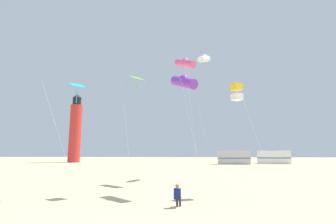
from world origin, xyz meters
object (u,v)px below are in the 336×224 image
Objects in this scene: kite_diamond_lime at (136,82)px; kite_tube_rainbow at (185,63)px; lighthouse_distant at (75,130)px; rv_van_silver at (234,157)px; kite_diamond_cyan at (76,89)px; rv_van_white at (274,157)px; kite_box_gold at (237,92)px; kite_tube_white at (204,59)px; kite_flyer_standing at (178,195)px; kite_tube_violet at (184,82)px.

kite_tube_rainbow is (3.49, 6.26, 3.57)m from kite_diamond_lime.
rv_van_silver is (36.89, -6.04, -6.45)m from lighthouse_distant.
lighthouse_distant is (-26.52, 36.69, -3.26)m from kite_tube_rainbow.
kite_diamond_lime is at bearing 17.18° from kite_diamond_cyan.
kite_tube_rainbow is at bearing -117.74° from rv_van_white.
kite_diamond_lime is 1.10× the size of kite_box_gold.
rv_van_white is (45.84, -3.89, -6.45)m from lighthouse_distant.
kite_diamond_cyan is 1.11× the size of rv_van_silver.
kite_flyer_standing is at bearing -101.41° from kite_tube_white.
kite_box_gold reaches higher than kite_flyer_standing.
kite_tube_violet is at bearing 3.58° from kite_diamond_lime.
kite_tube_violet is at bearing 176.27° from kite_box_gold.
lighthouse_distant reaches higher than kite_diamond_cyan.
kite_tube_violet is 3.65m from kite_box_gold.
rv_van_silver is at bearing 65.21° from kite_diamond_cyan.
kite_diamond_cyan is 16.15m from kite_tube_white.
kite_tube_violet reaches higher than rv_van_white.
kite_flyer_standing is 0.16× the size of kite_box_gold.
lighthouse_distant reaches higher than kite_tube_rainbow.
kite_flyer_standing is at bearing -101.76° from rv_van_silver.
kite_box_gold is at bearing -109.46° from rv_van_white.
kite_box_gold is 1.11× the size of rv_van_white.
rv_van_white is (22.81, 39.05, -6.14)m from kite_diamond_lime.
kite_tube_violet is at bearing -103.23° from kite_tube_white.
lighthouse_distant reaches higher than kite_tube_white.
kite_tube_white reaches higher than kite_diamond_cyan.
kite_diamond_cyan is 1.11× the size of rv_van_white.
kite_tube_white reaches higher than kite_flyer_standing.
rv_van_silver is (10.96, 40.38, 0.78)m from kite_flyer_standing.
kite_box_gold is (3.95, 3.45, 6.10)m from kite_flyer_standing.
kite_diamond_cyan is at bearing -111.36° from rv_van_silver.
kite_box_gold is at bearing -83.69° from kite_tube_white.
kite_tube_violet is 50.20m from lighthouse_distant.
kite_tube_white is 35.37m from rv_van_white.
kite_tube_white is at bearing 61.91° from kite_tube_rainbow.
kite_tube_white is at bearing -92.05° from kite_flyer_standing.
kite_tube_violet is (0.41, 3.68, 6.94)m from kite_flyer_standing.
kite_diamond_cyan is 0.88× the size of kite_tube_violet.
rv_van_silver is at bearing 73.95° from kite_tube_violet.
kite_tube_white reaches higher than rv_van_white.
kite_tube_violet is at bearing 10.94° from kite_diamond_cyan.
kite_tube_white reaches higher than kite_tube_rainbow.
lighthouse_distant reaches higher than kite_tube_violet.
lighthouse_distant is at bearing 177.91° from rv_van_white.
lighthouse_distant is 46.46m from rv_van_white.
kite_flyer_standing is 9.35m from kite_diamond_cyan.
kite_diamond_cyan is 0.43× the size of lighthouse_distant.
rv_van_silver and rv_van_white have the same top height.
rv_van_white is at bearing 63.33° from kite_tube_violet.
kite_tube_rainbow is 1.80× the size of rv_van_white.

